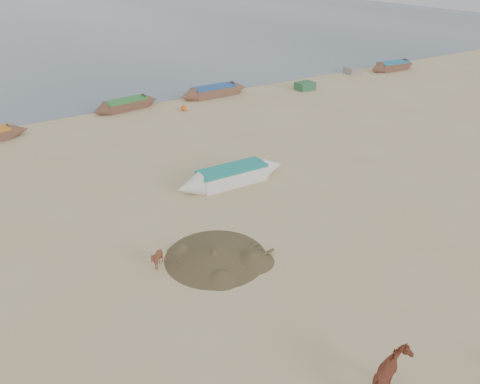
% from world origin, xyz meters
% --- Properties ---
extents(ground, '(140.00, 140.00, 0.00)m').
position_xyz_m(ground, '(0.00, 0.00, 0.00)').
color(ground, tan).
rests_on(ground, ground).
extents(cow_adult, '(1.74, 1.32, 1.34)m').
position_xyz_m(cow_adult, '(-1.92, -6.50, 0.67)').
color(cow_adult, brown).
rests_on(cow_adult, ground).
extents(calf_front, '(0.76, 0.68, 0.81)m').
position_xyz_m(calf_front, '(-4.89, 2.05, 0.40)').
color(calf_front, brown).
rests_on(calf_front, ground).
extents(near_canoe, '(6.10, 1.34, 0.87)m').
position_xyz_m(near_canoe, '(1.21, 6.70, 0.44)').
color(near_canoe, white).
rests_on(near_canoe, ground).
extents(debris_pile, '(4.51, 4.51, 0.44)m').
position_xyz_m(debris_pile, '(-2.72, 1.44, 0.22)').
color(debris_pile, brown).
rests_on(debris_pile, ground).
extents(waterline_canoes, '(61.52, 4.40, 0.87)m').
position_xyz_m(waterline_canoes, '(-3.64, 20.24, 0.41)').
color(waterline_canoes, brown).
rests_on(waterline_canoes, ground).
extents(beach_clutter, '(47.32, 3.42, 0.64)m').
position_xyz_m(beach_clutter, '(4.84, 19.83, 0.30)').
color(beach_clutter, '#2C633D').
rests_on(beach_clutter, ground).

